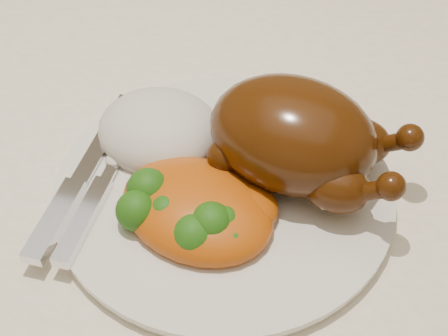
# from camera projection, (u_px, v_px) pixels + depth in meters

# --- Properties ---
(dining_table) EXTENTS (1.60, 0.90, 0.76)m
(dining_table) POSITION_uv_depth(u_px,v_px,m) (203.00, 161.00, 0.68)
(dining_table) COLOR brown
(dining_table) RESTS_ON floor
(tablecloth) EXTENTS (1.73, 1.03, 0.18)m
(tablecloth) POSITION_uv_depth(u_px,v_px,m) (201.00, 110.00, 0.63)
(tablecloth) COLOR white
(tablecloth) RESTS_ON dining_table
(dinner_plate) EXTENTS (0.35, 0.35, 0.01)m
(dinner_plate) POSITION_uv_depth(u_px,v_px,m) (224.00, 190.00, 0.51)
(dinner_plate) COLOR silver
(dinner_plate) RESTS_ON tablecloth
(roast_chicken) EXTENTS (0.17, 0.13, 0.09)m
(roast_chicken) POSITION_uv_depth(u_px,v_px,m) (297.00, 137.00, 0.49)
(roast_chicken) COLOR #472207
(roast_chicken) RESTS_ON dinner_plate
(rice_mound) EXTENTS (0.11, 0.10, 0.06)m
(rice_mound) POSITION_uv_depth(u_px,v_px,m) (159.00, 131.00, 0.54)
(rice_mound) COLOR silver
(rice_mound) RESTS_ON dinner_plate
(mac_and_cheese) EXTENTS (0.15, 0.13, 0.05)m
(mac_and_cheese) POSITION_uv_depth(u_px,v_px,m) (197.00, 209.00, 0.47)
(mac_and_cheese) COLOR #D35A0D
(mac_and_cheese) RESTS_ON dinner_plate
(cutlery) EXTENTS (0.04, 0.19, 0.01)m
(cutlery) POSITION_uv_depth(u_px,v_px,m) (83.00, 194.00, 0.49)
(cutlery) COLOR silver
(cutlery) RESTS_ON dinner_plate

